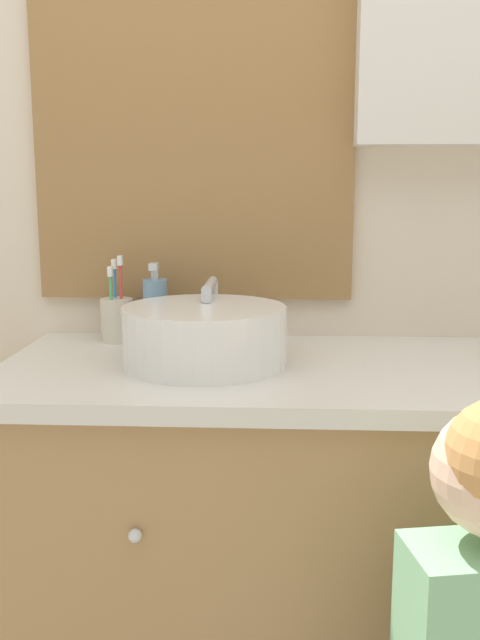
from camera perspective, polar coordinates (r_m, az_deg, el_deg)
The scene contains 5 objects.
wall_back at distance 1.71m, azimuth 4.72°, elevation 13.80°, with size 3.20×0.18×2.50m.
vanity_counter at distance 1.59m, azimuth 3.69°, elevation -18.20°, with size 1.17×0.58×0.83m.
sink_basin at distance 1.43m, azimuth -2.79°, elevation -1.14°, with size 0.33×0.38×0.16m.
toothbrush_holder at distance 1.67m, azimuth -9.81°, elevation 0.15°, with size 0.07×0.07×0.20m.
soap_dispenser at distance 1.64m, azimuth -6.78°, elevation 0.85°, with size 0.06×0.06×0.18m.
Camera 1 is at (-0.02, -1.08, 1.19)m, focal length 40.00 mm.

